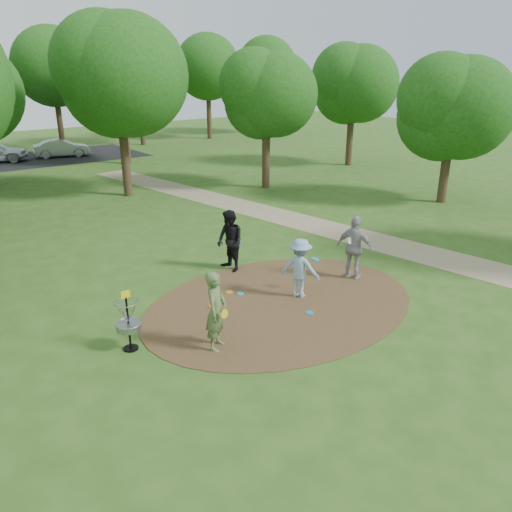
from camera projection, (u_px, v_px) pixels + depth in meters
ground at (281, 303)px, 14.38m from camera, size 100.00×100.00×0.00m
dirt_clearing at (281, 303)px, 14.37m from camera, size 8.40×8.40×0.02m
footpath at (375, 241)px, 19.56m from camera, size 7.55×39.89×0.01m
parking_lot at (46, 158)px, 37.78m from camera, size 14.00×8.00×0.01m
player_observer_with_disc at (216, 311)px, 11.75m from camera, size 0.86×0.82×1.98m
player_throwing_with_disc at (300, 268)px, 14.50m from camera, size 1.33×1.34×1.80m
player_walking_with_disc at (230, 241)px, 16.39m from camera, size 0.81×1.02×2.05m
player_waiting_with_disc at (355, 248)px, 15.76m from camera, size 0.90×1.31×2.07m
disc_ground_cyan at (240, 294)px, 14.92m from camera, size 0.22×0.22×0.02m
disc_ground_blue at (309, 313)px, 13.76m from camera, size 0.22×0.22×0.02m
disc_ground_red at (212, 306)px, 14.15m from camera, size 0.22×0.22×0.02m
car_right at (62, 148)px, 37.99m from camera, size 4.24×2.35×1.32m
disc_ground_orange at (230, 292)px, 15.02m from camera, size 0.22×0.22×0.02m
disc_golf_basket at (128, 317)px, 11.72m from camera, size 0.63×0.63×1.54m
tree_ring at (137, 98)px, 20.05m from camera, size 36.97×45.83×9.13m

